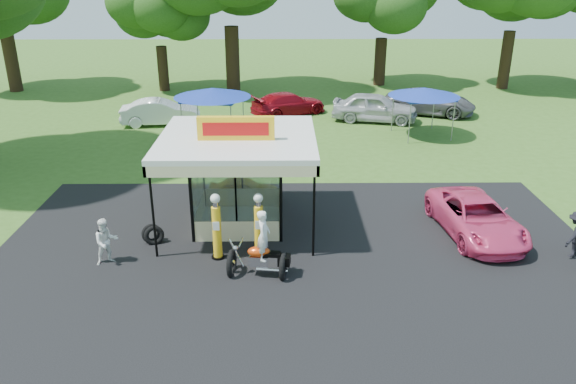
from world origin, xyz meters
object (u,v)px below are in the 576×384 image
kiosk_car (244,189)px  tent_east (424,92)px  gas_station_kiosk (239,178)px  bg_car_a (160,112)px  bg_car_d (430,102)px  tent_west (212,93)px  gas_pump_right (259,227)px  spectator_west (106,242)px  gas_pump_left (217,228)px  pink_sedan (476,217)px  spectator_east_a (575,234)px  bg_car_c (375,107)px  bg_car_b (288,104)px  motorcycle (261,250)px

kiosk_car → tent_east: bearing=-45.3°
gas_station_kiosk → bg_car_a: 14.99m
gas_station_kiosk → bg_car_d: 19.68m
gas_station_kiosk → tent_west: 10.88m
gas_pump_right → spectator_west: bearing=-175.7°
gas_pump_left → pink_sedan: (8.88, 1.67, -0.42)m
spectator_east_a → bg_car_a: size_ratio=0.35×
bg_car_c → pink_sedan: bearing=-163.2°
bg_car_b → bg_car_a: bearing=77.0°
bg_car_a → bg_car_b: 7.97m
gas_pump_right → motorcycle: size_ratio=0.99×
bg_car_a → bg_car_b: bearing=-80.2°
spectator_east_a → bg_car_c: 17.53m
kiosk_car → bg_car_a: bg_car_a is taller
gas_station_kiosk → tent_east: bearing=50.8°
gas_station_kiosk → tent_west: gas_station_kiosk is taller
tent_west → bg_car_a: bearing=137.9°
bg_car_a → bg_car_d: size_ratio=0.82×
gas_pump_left → spectator_east_a: gas_pump_left is taller
tent_west → kiosk_car: bearing=-75.8°
tent_east → motorcycle: bearing=-118.9°
spectator_west → bg_car_b: bearing=44.0°
spectator_west → bg_car_d: (14.98, 19.23, 0.01)m
motorcycle → bg_car_b: bearing=94.1°
motorcycle → spectator_west: size_ratio=1.47×
bg_car_a → pink_sedan: bearing=-143.7°
gas_station_kiosk → bg_car_d: gas_station_kiosk is taller
spectator_west → bg_car_b: size_ratio=0.32×
gas_pump_left → bg_car_a: 17.27m
bg_car_c → tent_east: tent_east is taller
bg_car_d → tent_east: bearing=-177.6°
spectator_west → bg_car_c: 20.69m
kiosk_car → bg_car_d: bg_car_d is taller
pink_sedan → tent_west: 15.76m
spectator_west → tent_west: bearing=53.5°
motorcycle → bg_car_d: size_ratio=0.40×
gas_pump_right → kiosk_car: (-0.79, 4.77, -0.60)m
gas_pump_right → tent_east: size_ratio=0.58×
pink_sedan → bg_car_b: 18.29m
spectator_west → bg_car_b: (5.97, 19.07, -0.06)m
bg_car_a → tent_east: tent_east is taller
spectator_west → tent_east: tent_east is taller
spectator_west → bg_car_a: bearing=67.1°
spectator_east_a → bg_car_b: spectator_east_a is taller
gas_station_kiosk → tent_west: (-2.13, 10.64, 0.80)m
motorcycle → tent_east: tent_east is taller
gas_pump_left → bg_car_c: gas_pump_left is taller
spectator_east_a → gas_pump_left: bearing=-41.4°
gas_pump_left → spectator_west: (-3.47, -0.27, -0.31)m
gas_pump_left → spectator_east_a: 11.57m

